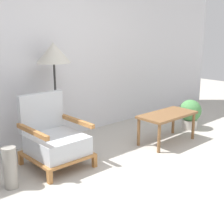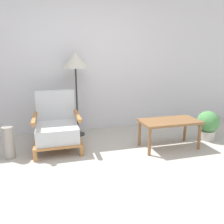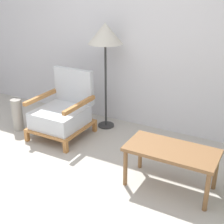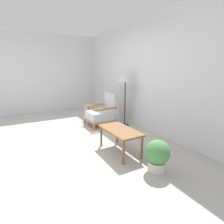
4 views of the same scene
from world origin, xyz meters
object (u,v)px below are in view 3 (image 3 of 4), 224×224
object	(u,v)px
vase	(17,115)
floor_lamp	(105,36)
armchair	(63,112)
coffee_table	(171,154)

from	to	relation	value
vase	floor_lamp	bearing A→B (deg)	34.02
floor_lamp	armchair	bearing A→B (deg)	-125.70
floor_lamp	vase	distance (m)	1.62
armchair	vase	distance (m)	0.69
armchair	coffee_table	bearing A→B (deg)	-14.67
armchair	coffee_table	xyz separation A→B (m)	(1.65, -0.43, 0.05)
coffee_table	armchair	bearing A→B (deg)	165.33
armchair	floor_lamp	distance (m)	1.14
floor_lamp	coffee_table	distance (m)	1.82
floor_lamp	vase	size ratio (longest dim) A/B	3.24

